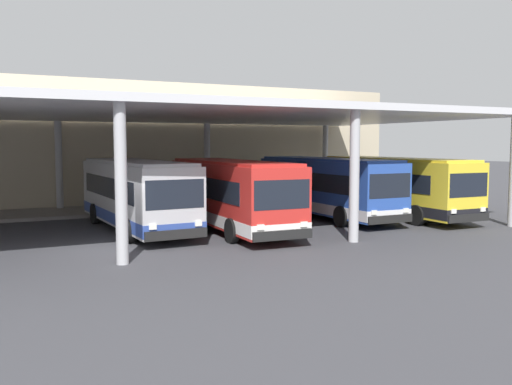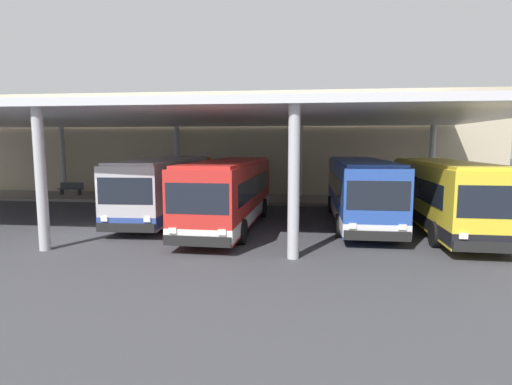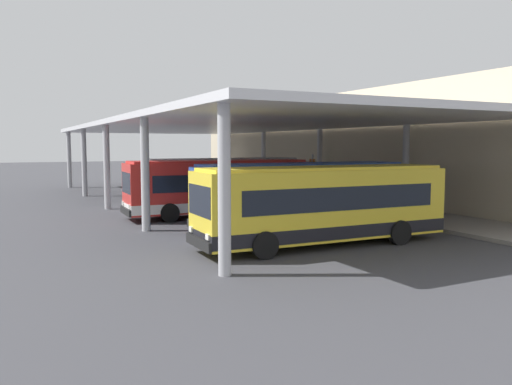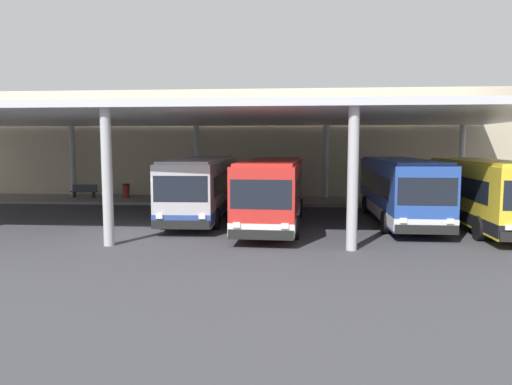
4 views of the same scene
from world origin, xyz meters
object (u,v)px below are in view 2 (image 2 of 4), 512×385
(bus_middle_bay, at_px, (360,190))
(banner_sign, at_px, (206,173))
(bus_second_bay, at_px, (230,192))
(bus_nearest_bay, at_px, (164,187))
(bench_waiting, at_px, (71,188))
(bus_far_bay, at_px, (444,195))
(trash_bin, at_px, (110,188))

(bus_middle_bay, bearing_deg, banner_sign, 144.49)
(bus_second_bay, bearing_deg, banner_sign, 110.90)
(bus_nearest_bay, height_order, bench_waiting, bus_nearest_bay)
(bus_second_bay, relative_size, bus_middle_bay, 1.01)
(bus_far_bay, height_order, trash_bin, bus_far_bay)
(bus_far_bay, distance_m, bench_waiting, 25.24)
(bus_second_bay, distance_m, trash_bin, 14.43)
(bus_nearest_bay, distance_m, bus_far_bay, 13.82)
(bus_second_bay, xyz_separation_m, bus_middle_bay, (6.27, 1.62, 0.00))
(bus_nearest_bay, distance_m, bus_middle_bay, 10.16)
(banner_sign, bearing_deg, bus_second_bay, -69.10)
(bus_nearest_bay, relative_size, bus_second_bay, 1.00)
(trash_bin, bearing_deg, bus_nearest_bay, -47.72)
(bench_waiting, bearing_deg, bus_far_bay, -20.70)
(bus_middle_bay, bearing_deg, bus_far_bay, -19.63)
(bus_second_bay, bearing_deg, bus_far_bay, 2.00)
(bus_middle_bay, relative_size, banner_sign, 3.29)
(bus_nearest_bay, xyz_separation_m, bus_second_bay, (3.89, -1.89, 0.00))
(bus_second_bay, height_order, bus_middle_bay, same)
(bus_nearest_bay, height_order, bus_middle_bay, same)
(bus_nearest_bay, bearing_deg, banner_sign, 83.98)
(bus_far_bay, relative_size, banner_sign, 3.31)
(bus_nearest_bay, height_order, banner_sign, banner_sign)
(bus_nearest_bay, xyz_separation_m, bus_middle_bay, (10.16, -0.27, 0.00))
(bus_second_bay, distance_m, bus_middle_bay, 6.48)
(bus_nearest_bay, bearing_deg, bench_waiting, 143.23)
(bus_nearest_bay, height_order, trash_bin, bus_nearest_bay)
(bus_second_bay, xyz_separation_m, bus_far_bay, (9.85, 0.34, 0.00))
(bus_middle_bay, bearing_deg, trash_bin, 155.21)
(bus_far_bay, xyz_separation_m, trash_bin, (-20.66, 9.16, -0.98))
(trash_bin, bearing_deg, bus_middle_bay, -24.79)
(banner_sign, bearing_deg, bench_waiting, 175.24)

